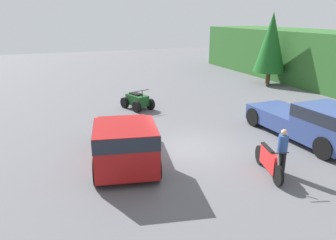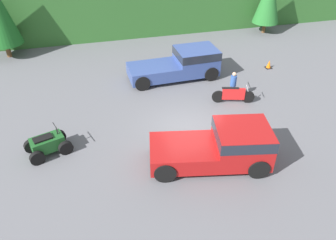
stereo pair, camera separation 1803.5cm
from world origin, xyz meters
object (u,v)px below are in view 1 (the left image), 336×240
Objects in this scene: pickup_truck_second at (313,121)px; quad_atv at (137,101)px; dirt_bike at (269,161)px; rider_person at (282,150)px; pickup_truck_red at (125,141)px.

pickup_truck_second is 9.78m from quad_atv.
rider_person is (0.12, 0.43, 0.41)m from dirt_bike.
rider_person is (1.96, -3.29, -0.06)m from pickup_truck_second.
pickup_truck_second is 4.18m from dirt_bike.
pickup_truck_second is 3.83m from rider_person.
quad_atv is at bearing -153.12° from dirt_bike.
pickup_truck_red is 5.19m from dirt_bike.
rider_person is at bearing -5.39° from quad_atv.
dirt_bike is at bearing -7.64° from quad_atv.
dirt_bike is at bearing -100.15° from rider_person.
dirt_bike is at bearing -65.39° from pickup_truck_second.
pickup_truck_second is at bearing 96.32° from pickup_truck_red.
pickup_truck_red and pickup_truck_second have the same top height.
pickup_truck_red is 7.71m from quad_atv.
rider_person is (9.94, 2.35, 0.42)m from quad_atv.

